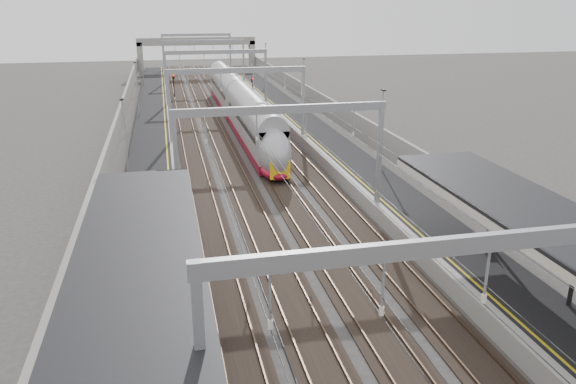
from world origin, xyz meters
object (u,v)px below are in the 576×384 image
train (241,110)px  bench (488,241)px  overbridge (197,46)px  signal_green (174,81)px

train → bench: bearing=-78.0°
train → bench: size_ratio=27.49×
overbridge → train: size_ratio=0.48×
bench → signal_green: 61.22m
signal_green → bench: bearing=-76.2°
signal_green → train: bearing=-73.4°
overbridge → bench: 86.73m
train → signal_green: 23.39m
overbridge → bench: size_ratio=13.31×
train → signal_green: bearing=106.6°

